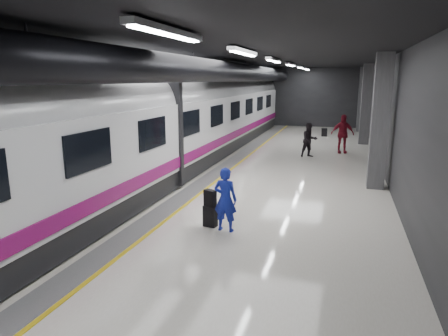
% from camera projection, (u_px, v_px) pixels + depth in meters
% --- Properties ---
extents(ground, '(40.00, 40.00, 0.00)m').
position_uv_depth(ground, '(232.00, 192.00, 13.15)').
color(ground, white).
rests_on(ground, ground).
extents(platform_hall, '(10.02, 40.02, 4.51)m').
position_uv_depth(platform_hall, '(232.00, 83.00, 13.36)').
color(platform_hall, black).
rests_on(platform_hall, ground).
extents(train, '(3.05, 38.00, 4.05)m').
position_uv_depth(train, '(141.00, 127.00, 13.61)').
color(train, black).
rests_on(train, ground).
extents(traveler_main, '(0.61, 0.42, 1.60)m').
position_uv_depth(traveler_main, '(225.00, 199.00, 9.67)').
color(traveler_main, '#1627AB').
rests_on(traveler_main, ground).
extents(suitcase_main, '(0.36, 0.27, 0.54)m').
position_uv_depth(suitcase_main, '(210.00, 216.00, 10.07)').
color(suitcase_main, black).
rests_on(suitcase_main, ground).
extents(shoulder_bag, '(0.35, 0.28, 0.41)m').
position_uv_depth(shoulder_bag, '(210.00, 198.00, 9.96)').
color(shoulder_bag, black).
rests_on(shoulder_bag, suitcase_main).
extents(traveler_far_a, '(1.00, 0.93, 1.65)m').
position_uv_depth(traveler_far_a, '(309.00, 140.00, 18.97)').
color(traveler_far_a, black).
rests_on(traveler_far_a, ground).
extents(traveler_far_b, '(1.21, 0.72, 1.94)m').
position_uv_depth(traveler_far_b, '(342.00, 134.00, 20.02)').
color(traveler_far_b, maroon).
rests_on(traveler_far_b, ground).
extents(suitcase_far, '(0.38, 0.26, 0.52)m').
position_uv_depth(suitcase_far, '(324.00, 132.00, 26.07)').
color(suitcase_far, black).
rests_on(suitcase_far, ground).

